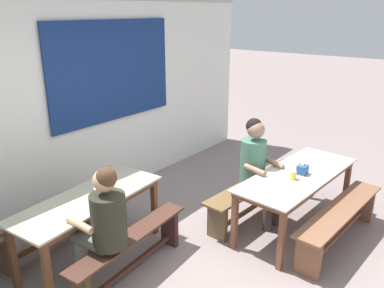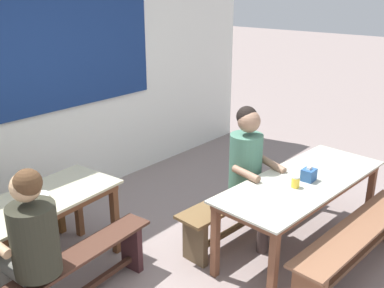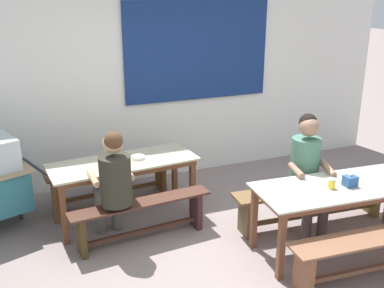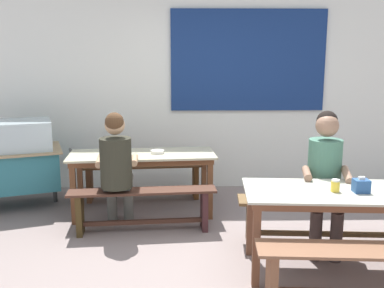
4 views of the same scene
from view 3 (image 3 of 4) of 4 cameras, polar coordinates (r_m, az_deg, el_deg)
name	(u,v)px [view 3 (image 3 of 4)]	position (r m, az deg, el deg)	size (l,w,h in m)	color
ground_plane	(241,260)	(4.74, 6.10, -14.19)	(40.00, 40.00, 0.00)	gray
backdrop_wall	(163,71)	(6.29, -3.59, 9.10)	(6.91, 0.23, 2.87)	white
dining_table_far	(123,168)	(5.24, -8.57, -2.93)	(1.71, 0.77, 0.72)	#BCB897
dining_table_near	(345,191)	(4.84, 18.56, -5.60)	(1.90, 0.83, 0.72)	#B7B8A5
bench_far_back	(111,178)	(5.86, -10.12, -4.23)	(1.62, 0.44, 0.46)	brown
bench_far_front	(142,215)	(4.92, -6.31, -8.84)	(1.55, 0.37, 0.46)	#45291E
bench_near_back	(312,198)	(5.39, 14.80, -6.55)	(1.91, 0.43, 0.46)	brown
bench_near_front	(377,250)	(4.63, 22.11, -12.14)	(1.77, 0.43, 0.46)	brown
person_right_near_table	(307,166)	(5.09, 14.25, -2.72)	(0.47, 0.57, 1.32)	#453633
person_left_back_turned	(114,181)	(4.72, -9.78, -4.54)	(0.45, 0.58, 1.27)	#66655D
tissue_box	(350,181)	(4.77, 19.17, -4.37)	(0.12, 0.11, 0.13)	#29528E
condiment_jar	(332,184)	(4.67, 17.08, -4.77)	(0.07, 0.07, 0.10)	yellow
soup_bowl	(138,157)	(5.25, -6.79, -1.67)	(0.16, 0.16, 0.04)	silver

